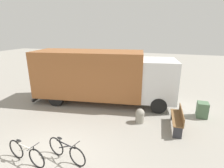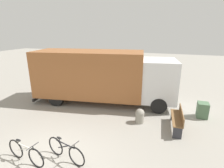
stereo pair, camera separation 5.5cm
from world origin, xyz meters
name	(u,v)px [view 1 (the left image)]	position (x,y,z in m)	size (l,w,h in m)	color
ground_plane	(49,162)	(0.00, 0.00, 0.00)	(60.00, 60.00, 0.00)	gray
delivery_truck	(102,75)	(-0.20, 5.23, 1.63)	(8.16, 3.44, 2.98)	#99592D
park_bench	(178,118)	(3.97, 3.46, 0.49)	(0.50, 1.69, 0.86)	brown
bicycle_near	(26,153)	(-0.64, -0.23, 0.36)	(1.61, 0.44, 0.76)	black
bicycle_middle	(66,151)	(0.50, 0.26, 0.36)	(1.59, 0.53, 0.76)	black
bollard_near_bench	(140,115)	(2.34, 3.46, 0.35)	(0.41, 0.41, 0.67)	gray
utility_box	(202,110)	(5.13, 4.94, 0.38)	(0.49, 0.52, 0.75)	#4C6B4C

